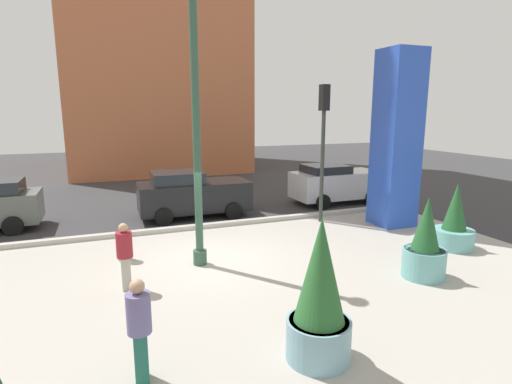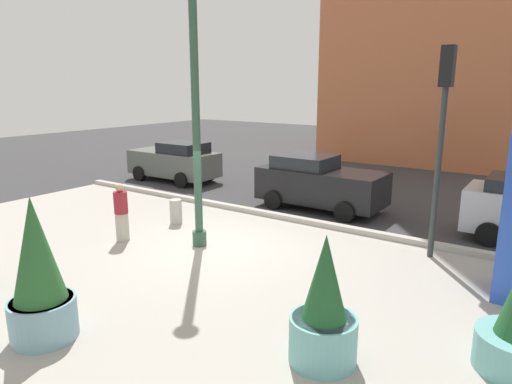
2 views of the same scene
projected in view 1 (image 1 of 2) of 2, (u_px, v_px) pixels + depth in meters
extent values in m
plane|color=#38383A|center=(183.00, 223.00, 14.68)|extent=(60.00, 60.00, 0.00)
cube|color=#ADA89E|center=(233.00, 290.00, 9.18)|extent=(18.00, 10.00, 0.02)
cube|color=#B7B2A8|center=(188.00, 228.00, 13.85)|extent=(18.00, 0.24, 0.16)
cylinder|color=#335642|center=(200.00, 257.00, 10.71)|extent=(0.36, 0.36, 0.40)
cylinder|color=#335642|center=(197.00, 139.00, 10.10)|extent=(0.20, 0.20, 6.65)
cube|color=blue|center=(396.00, 140.00, 13.99)|extent=(1.27, 1.27, 6.09)
cylinder|color=#7AA8B7|center=(318.00, 339.00, 6.59)|extent=(1.06, 1.06, 0.69)
cylinder|color=#382819|center=(319.00, 321.00, 6.52)|extent=(0.98, 0.98, 0.04)
cone|color=#2D6B33|center=(321.00, 270.00, 6.35)|extent=(0.83, 0.83, 1.73)
cylinder|color=#6BB2B2|center=(423.00, 263.00, 9.85)|extent=(1.02, 1.02, 0.73)
cylinder|color=#382819|center=(425.00, 250.00, 9.78)|extent=(0.94, 0.94, 0.04)
cone|color=#235B2D|center=(427.00, 223.00, 9.65)|extent=(0.67, 0.67, 1.30)
cylinder|color=#6BB2B2|center=(453.00, 239.00, 12.00)|extent=(1.18, 1.18, 0.58)
cylinder|color=#382819|center=(454.00, 230.00, 11.94)|extent=(1.09, 1.09, 0.04)
cone|color=#235B2D|center=(456.00, 206.00, 11.80)|extent=(0.69, 0.69, 1.39)
cylinder|color=#B2ADA3|center=(124.00, 247.00, 10.99)|extent=(0.36, 0.36, 0.75)
cylinder|color=#333833|center=(322.00, 168.00, 14.54)|extent=(0.14, 0.14, 4.04)
cube|color=black|center=(324.00, 98.00, 14.05)|extent=(0.28, 0.32, 0.90)
sphere|color=red|center=(322.00, 98.00, 14.21)|extent=(0.18, 0.18, 0.18)
cube|color=black|center=(194.00, 196.00, 15.54)|extent=(4.21, 1.89, 1.08)
cube|color=#1E2328|center=(177.00, 177.00, 15.17)|extent=(1.90, 1.64, 0.43)
cylinder|color=black|center=(221.00, 201.00, 16.92)|extent=(0.64, 0.23, 0.64)
cylinder|color=black|center=(233.00, 211.00, 15.23)|extent=(0.64, 0.23, 0.64)
cylinder|color=black|center=(158.00, 206.00, 16.04)|extent=(0.64, 0.23, 0.64)
cylinder|color=black|center=(164.00, 217.00, 14.35)|extent=(0.64, 0.23, 0.64)
cylinder|color=black|center=(13.00, 226.00, 13.23)|extent=(0.64, 0.22, 0.64)
cylinder|color=black|center=(22.00, 214.00, 14.79)|extent=(0.64, 0.22, 0.64)
cube|color=silver|center=(337.00, 184.00, 17.89)|extent=(3.99, 1.85, 1.11)
cube|color=#1E2328|center=(326.00, 169.00, 17.53)|extent=(1.81, 1.61, 0.34)
cylinder|color=black|center=(348.00, 190.00, 19.26)|extent=(0.64, 0.23, 0.64)
cylinder|color=black|center=(371.00, 197.00, 17.62)|extent=(0.64, 0.23, 0.64)
cylinder|color=black|center=(302.00, 194.00, 18.37)|extent=(0.64, 0.23, 0.64)
cylinder|color=black|center=(323.00, 202.00, 16.73)|extent=(0.64, 0.23, 0.64)
cube|color=#236656|center=(141.00, 357.00, 6.01)|extent=(0.22, 0.29, 0.82)
cylinder|color=slate|center=(139.00, 313.00, 5.87)|extent=(0.38, 0.38, 0.61)
sphere|color=tan|center=(137.00, 286.00, 5.79)|extent=(0.22, 0.22, 0.22)
cube|color=#B2AD9E|center=(126.00, 273.00, 9.17)|extent=(0.20, 0.28, 0.78)
cylinder|color=maroon|center=(124.00, 245.00, 9.04)|extent=(0.36, 0.36, 0.58)
sphere|color=tan|center=(123.00, 228.00, 8.96)|extent=(0.21, 0.21, 0.21)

